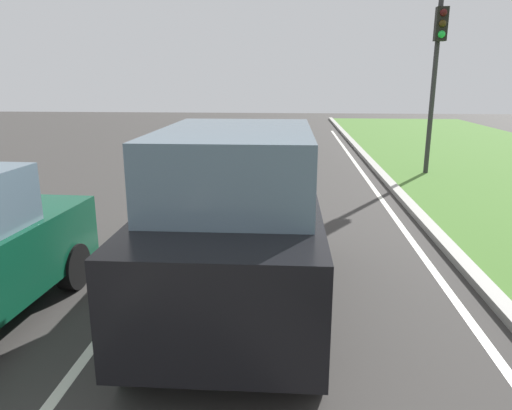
% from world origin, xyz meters
% --- Properties ---
extents(ground_plane, '(60.00, 60.00, 0.00)m').
position_xyz_m(ground_plane, '(0.00, 14.00, 0.00)').
color(ground_plane, '#383533').
extents(lane_line_center, '(0.12, 32.00, 0.01)m').
position_xyz_m(lane_line_center, '(-0.70, 14.00, 0.00)').
color(lane_line_center, silver).
rests_on(lane_line_center, ground).
extents(lane_line_right_edge, '(0.12, 32.00, 0.01)m').
position_xyz_m(lane_line_right_edge, '(3.60, 14.00, 0.00)').
color(lane_line_right_edge, silver).
rests_on(lane_line_right_edge, ground).
extents(curb_right, '(0.24, 48.00, 0.12)m').
position_xyz_m(curb_right, '(4.10, 14.00, 0.06)').
color(curb_right, '#9E9B93').
rests_on(curb_right, ground).
extents(car_suv_ahead, '(2.00, 4.52, 2.28)m').
position_xyz_m(car_suv_ahead, '(0.78, 8.49, 1.17)').
color(car_suv_ahead, black).
rests_on(car_suv_ahead, ground).
extents(traffic_light_near_right, '(0.32, 0.50, 5.05)m').
position_xyz_m(traffic_light_near_right, '(5.47, 17.47, 3.38)').
color(traffic_light_near_right, '#2D2D2D').
rests_on(traffic_light_near_right, ground).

